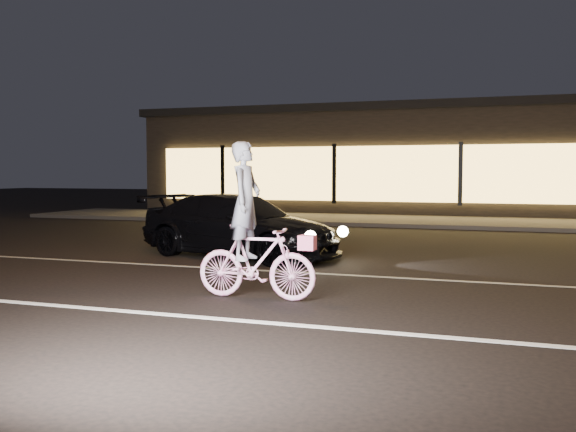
% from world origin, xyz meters
% --- Properties ---
extents(ground, '(90.00, 90.00, 0.00)m').
position_xyz_m(ground, '(0.00, 0.00, 0.00)').
color(ground, black).
rests_on(ground, ground).
extents(lane_stripe_near, '(60.00, 0.12, 0.01)m').
position_xyz_m(lane_stripe_near, '(0.00, -1.50, 0.00)').
color(lane_stripe_near, silver).
rests_on(lane_stripe_near, ground).
extents(lane_stripe_far, '(60.00, 0.10, 0.01)m').
position_xyz_m(lane_stripe_far, '(0.00, 2.00, 0.00)').
color(lane_stripe_far, gray).
rests_on(lane_stripe_far, ground).
extents(sidewalk, '(30.00, 4.00, 0.12)m').
position_xyz_m(sidewalk, '(0.00, 13.00, 0.06)').
color(sidewalk, '#383533').
rests_on(sidewalk, ground).
extents(storefront, '(25.40, 8.42, 4.20)m').
position_xyz_m(storefront, '(0.00, 18.97, 2.15)').
color(storefront, black).
rests_on(storefront, ground).
extents(cyclist, '(1.65, 0.57, 2.08)m').
position_xyz_m(cyclist, '(-1.60, -0.28, 0.74)').
color(cyclist, '#FB52B4').
rests_on(cyclist, ground).
extents(sedan, '(4.56, 2.80, 1.23)m').
position_xyz_m(sedan, '(-3.44, 3.52, 0.62)').
color(sedan, black).
rests_on(sedan, ground).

